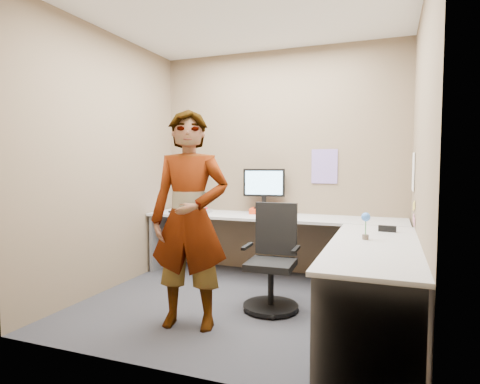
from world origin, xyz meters
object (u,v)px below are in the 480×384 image
at_px(office_chair, 272,267).
at_px(person, 190,219).
at_px(desk, 297,239).
at_px(monitor, 264,185).

relative_size(office_chair, person, 0.54).
xyz_separation_m(desk, person, (-0.67, -0.98, 0.29)).
bearing_deg(office_chair, monitor, 108.81).
bearing_deg(desk, person, -124.53).
xyz_separation_m(office_chair, person, (-0.52, -0.62, 0.49)).
xyz_separation_m(monitor, person, (-0.08, -1.76, -0.19)).
bearing_deg(monitor, desk, -61.93).
bearing_deg(person, monitor, 76.28).
distance_m(desk, monitor, 1.09).
relative_size(desk, office_chair, 3.15).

